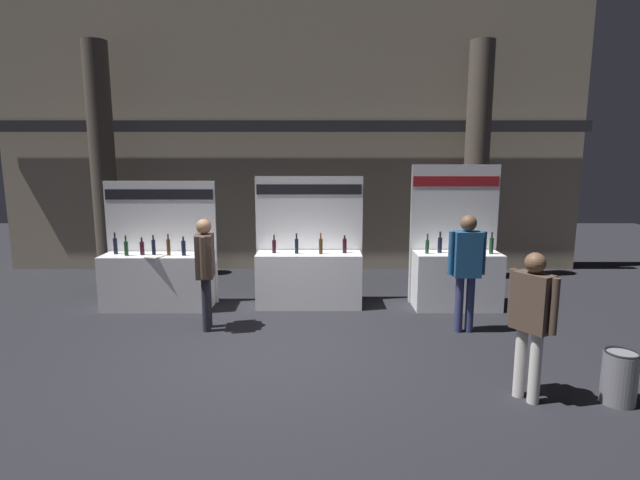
# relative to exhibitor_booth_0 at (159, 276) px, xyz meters

# --- Properties ---
(ground_plane) EXTENTS (26.53, 26.53, 0.00)m
(ground_plane) POSITION_rel_exhibitor_booth_0_xyz_m (2.19, -2.13, -0.57)
(ground_plane) COLOR black
(hall_colonnade) EXTENTS (13.26, 1.32, 5.99)m
(hall_colonnade) POSITION_rel_exhibitor_booth_0_xyz_m (2.19, 2.97, 2.38)
(hall_colonnade) COLOR tan
(hall_colonnade) RESTS_ON ground_plane
(exhibitor_booth_0) EXTENTS (1.95, 0.73, 2.21)m
(exhibitor_booth_0) POSITION_rel_exhibitor_booth_0_xyz_m (0.00, 0.00, 0.00)
(exhibitor_booth_0) COLOR white
(exhibitor_booth_0) RESTS_ON ground_plane
(exhibitor_booth_1) EXTENTS (1.93, 0.66, 2.28)m
(exhibitor_booth_1) POSITION_rel_exhibitor_booth_0_xyz_m (2.64, 0.13, 0.01)
(exhibitor_booth_1) COLOR white
(exhibitor_booth_1) RESTS_ON ground_plane
(exhibitor_booth_2) EXTENTS (1.55, 0.66, 2.49)m
(exhibitor_booth_2) POSITION_rel_exhibitor_booth_0_xyz_m (5.22, 0.01, 0.04)
(exhibitor_booth_2) COLOR white
(exhibitor_booth_2) RESTS_ON ground_plane
(trash_bin) EXTENTS (0.35, 0.35, 0.59)m
(trash_bin) POSITION_rel_exhibitor_booth_0_xyz_m (6.04, -3.41, -0.28)
(trash_bin) COLOR slate
(trash_bin) RESTS_ON ground_plane
(visitor_1) EXTENTS (0.29, 0.59, 1.71)m
(visitor_1) POSITION_rel_exhibitor_booth_0_xyz_m (1.10, -1.11, 0.46)
(visitor_1) COLOR #23232D
(visitor_1) RESTS_ON ground_plane
(visitor_2) EXTENTS (0.56, 0.25, 1.78)m
(visitor_2) POSITION_rel_exhibitor_booth_0_xyz_m (5.01, -1.23, 0.50)
(visitor_2) COLOR navy
(visitor_2) RESTS_ON ground_plane
(visitor_3) EXTENTS (0.39, 0.49, 1.64)m
(visitor_3) POSITION_rel_exhibitor_booth_0_xyz_m (5.08, -3.33, 0.40)
(visitor_3) COLOR silver
(visitor_3) RESTS_ON ground_plane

